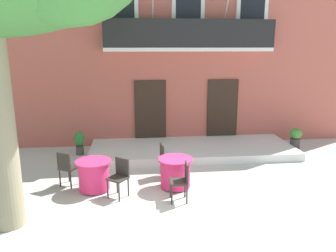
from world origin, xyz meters
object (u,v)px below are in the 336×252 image
at_px(cafe_chair_near_tree_0, 120,175).
at_px(ground_planter_right, 295,137).
at_px(cafe_chair_middle_0, 166,158).
at_px(cafe_chair_middle_1, 182,179).
at_px(cafe_table_middle, 175,172).
at_px(cafe_table_near_tree, 94,175).
at_px(ground_planter_left, 79,142).
at_px(cafe_chair_near_tree_1, 67,166).

bearing_deg(cafe_chair_near_tree_0, ground_planter_right, 28.20).
distance_m(cafe_chair_near_tree_0, cafe_chair_middle_0, 1.61).
distance_m(cafe_chair_near_tree_0, ground_planter_right, 6.72).
bearing_deg(cafe_chair_middle_1, cafe_chair_middle_0, 98.38).
bearing_deg(cafe_table_middle, ground_planter_right, 31.76).
bearing_deg(cafe_table_near_tree, cafe_chair_middle_0, 20.60).
relative_size(cafe_table_near_tree, cafe_chair_middle_0, 0.95).
xyz_separation_m(cafe_table_middle, cafe_chair_middle_1, (0.05, -0.75, 0.14)).
bearing_deg(cafe_chair_middle_1, cafe_table_middle, 94.03).
distance_m(cafe_chair_near_tree_0, cafe_table_middle, 1.41).
xyz_separation_m(cafe_chair_middle_1, ground_planter_left, (-2.82, 3.64, -0.10)).
bearing_deg(cafe_chair_middle_0, cafe_table_near_tree, -159.40).
xyz_separation_m(cafe_chair_middle_1, ground_planter_right, (4.51, 3.58, -0.14)).
distance_m(cafe_chair_near_tree_0, cafe_chair_near_tree_1, 1.50).
xyz_separation_m(cafe_chair_near_tree_0, cafe_chair_middle_1, (1.41, -0.40, 0.00)).
relative_size(cafe_chair_middle_1, ground_planter_left, 1.19).
distance_m(cafe_table_near_tree, cafe_table_middle, 2.00).
bearing_deg(ground_planter_right, cafe_chair_middle_0, -156.16).
distance_m(cafe_table_near_tree, ground_planter_right, 7.13).
bearing_deg(cafe_table_middle, cafe_chair_middle_0, 102.72).
bearing_deg(cafe_chair_middle_1, ground_planter_left, 127.77).
relative_size(cafe_chair_near_tree_1, ground_planter_right, 1.31).
bearing_deg(cafe_table_near_tree, cafe_chair_near_tree_1, 156.11).
bearing_deg(cafe_chair_near_tree_1, ground_planter_right, 18.84).
bearing_deg(ground_planter_right, cafe_chair_near_tree_1, -161.16).
xyz_separation_m(cafe_chair_near_tree_0, ground_planter_left, (-1.41, 3.24, -0.10)).
height_order(cafe_chair_near_tree_1, cafe_chair_middle_0, same).
xyz_separation_m(cafe_chair_middle_0, cafe_chair_middle_1, (0.22, -1.49, 0.00)).
bearing_deg(cafe_chair_near_tree_1, ground_planter_left, 91.76).
height_order(cafe_chair_middle_0, ground_planter_right, cafe_chair_middle_0).
height_order(ground_planter_left, ground_planter_right, ground_planter_left).
xyz_separation_m(cafe_table_near_tree, ground_planter_right, (6.56, 2.78, -0.00)).
relative_size(cafe_chair_near_tree_0, cafe_table_middle, 1.05).
relative_size(ground_planter_left, ground_planter_right, 1.10).
xyz_separation_m(cafe_table_near_tree, cafe_table_middle, (2.00, -0.05, 0.00)).
relative_size(cafe_table_middle, cafe_chair_middle_0, 0.95).
height_order(cafe_chair_near_tree_1, ground_planter_left, cafe_chair_near_tree_1).
bearing_deg(ground_planter_left, cafe_chair_near_tree_1, -88.24).
xyz_separation_m(cafe_table_near_tree, cafe_chair_middle_1, (2.05, -0.80, 0.14)).
height_order(cafe_table_near_tree, cafe_chair_near_tree_1, cafe_chair_near_tree_1).
bearing_deg(cafe_table_middle, cafe_table_near_tree, 178.68).
distance_m(cafe_table_near_tree, ground_planter_left, 2.94).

